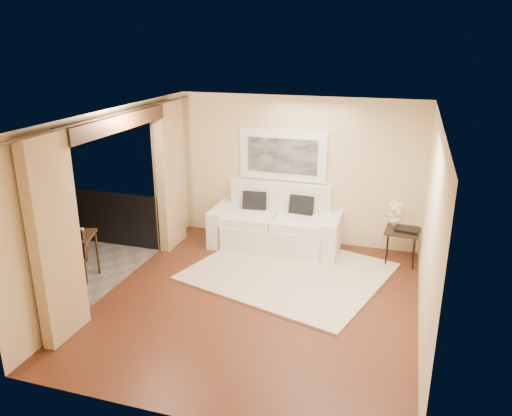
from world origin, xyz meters
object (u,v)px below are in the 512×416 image
at_px(sofa, 277,225).
at_px(orchid, 395,213).
at_px(bistro_table, 72,240).
at_px(balcony_chair_near, 74,253).
at_px(balcony_chair_far, 47,239).
at_px(side_table, 402,233).
at_px(ice_bucket, 67,227).

relative_size(sofa, orchid, 4.86).
height_order(bistro_table, balcony_chair_near, balcony_chair_near).
bearing_deg(balcony_chair_far, sofa, -162.26).
bearing_deg(balcony_chair_far, side_table, -174.22).
height_order(side_table, balcony_chair_far, balcony_chair_far).
xyz_separation_m(sofa, balcony_chair_far, (-3.39, -2.02, 0.11)).
bearing_deg(orchid, side_table, -39.54).
xyz_separation_m(side_table, balcony_chair_near, (-4.82, -2.28, -0.03)).
height_order(bistro_table, balcony_chair_far, balcony_chair_far).
relative_size(sofa, side_table, 3.91).
bearing_deg(balcony_chair_far, orchid, -172.65).
xyz_separation_m(orchid, balcony_chair_near, (-4.68, -2.40, -0.33)).
bearing_deg(side_table, orchid, 140.46).
bearing_deg(side_table, ice_bucket, -157.29).
height_order(balcony_chair_far, balcony_chair_near, balcony_chair_near).
bearing_deg(side_table, sofa, 177.32).
bearing_deg(balcony_chair_far, ice_bucket, 148.94).
bearing_deg(ice_bucket, bistro_table, -29.47).
bearing_deg(balcony_chair_near, ice_bucket, 155.18).
xyz_separation_m(orchid, balcony_chair_far, (-5.46, -2.04, -0.33)).
height_order(sofa, orchid, sofa).
relative_size(side_table, orchid, 1.24).
distance_m(bistro_table, ice_bucket, 0.22).
distance_m(sofa, side_table, 2.22).
bearing_deg(bistro_table, ice_bucket, 150.53).
distance_m(orchid, balcony_chair_near, 5.27).
distance_m(side_table, balcony_chair_far, 5.92).
height_order(orchid, bistro_table, orchid).
distance_m(side_table, bistro_table, 5.38).
xyz_separation_m(side_table, ice_bucket, (-5.03, -2.11, 0.30)).
bearing_deg(ice_bucket, side_table, 22.71).
height_order(side_table, orchid, orchid).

